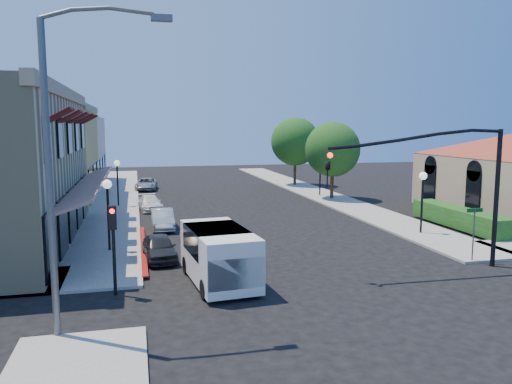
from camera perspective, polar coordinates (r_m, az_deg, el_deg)
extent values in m
plane|color=black|center=(19.25, 9.11, -11.11)|extent=(120.00, 120.00, 0.00)
cube|color=gray|center=(44.23, -15.57, -0.60)|extent=(3.50, 50.00, 0.12)
cube|color=gray|center=(46.97, 6.28, 0.10)|extent=(3.50, 50.00, 0.12)
cube|color=maroon|center=(25.53, -12.75, -6.52)|extent=(0.25, 10.00, 0.06)
cube|color=tan|center=(28.06, -21.15, 10.48)|extent=(0.50, 18.20, 0.60)
cube|color=#561416|center=(28.06, -18.56, 0.87)|extent=(1.75, 17.00, 0.67)
cube|color=#48100E|center=(20.98, -21.54, 8.19)|extent=(1.02, 1.50, 0.60)
cube|color=#48100E|center=(24.35, -20.45, 8.08)|extent=(1.02, 1.50, 0.60)
cube|color=#48100E|center=(27.73, -19.63, 8.00)|extent=(1.02, 1.50, 0.60)
cube|color=#48100E|center=(31.11, -18.98, 7.93)|extent=(1.02, 1.50, 0.60)
cube|color=#48100E|center=(34.50, -18.47, 7.88)|extent=(1.02, 1.50, 0.60)
cube|color=black|center=(21.05, -22.42, -5.45)|extent=(0.12, 2.60, 2.60)
cube|color=black|center=(24.34, -21.22, -3.68)|extent=(0.12, 2.60, 2.60)
cube|color=black|center=(27.66, -20.31, -2.34)|extent=(0.12, 2.60, 2.60)
cube|color=black|center=(31.00, -19.60, -1.28)|extent=(0.12, 2.60, 2.60)
cube|color=black|center=(34.35, -19.02, -0.43)|extent=(0.12, 2.60, 2.60)
cube|color=tan|center=(43.66, -24.69, 3.82)|extent=(10.00, 12.00, 7.60)
cube|color=beige|center=(55.48, -22.33, 4.29)|extent=(10.00, 12.00, 7.00)
cube|color=black|center=(35.85, 23.55, 0.00)|extent=(0.12, 1.40, 2.80)
cube|color=black|center=(39.91, 19.23, 0.92)|extent=(0.12, 1.40, 2.80)
cube|color=#1D4413|center=(32.52, 22.16, -3.87)|extent=(1.40, 8.00, 1.10)
cylinder|color=#322314|center=(42.24, 8.66, 0.58)|extent=(0.28, 0.28, 2.10)
sphere|color=#1D4413|center=(41.98, 8.75, 4.85)|extent=(4.56, 4.56, 4.56)
cylinder|color=#322314|center=(51.57, 4.46, 1.99)|extent=(0.28, 0.28, 2.27)
sphere|color=#1D4413|center=(51.35, 4.50, 5.78)|extent=(4.94, 4.94, 4.94)
cylinder|color=black|center=(23.95, 25.77, -0.71)|extent=(0.20, 0.20, 6.00)
cylinder|color=black|center=(21.47, 18.05, 5.78)|extent=(7.80, 0.14, 0.14)
imported|color=black|center=(19.76, 8.25, 3.33)|extent=(0.20, 0.16, 1.00)
sphere|color=#FF0C0C|center=(19.57, 8.46, 4.17)|extent=(0.22, 0.22, 0.22)
cylinder|color=black|center=(18.88, -15.91, -6.93)|extent=(0.12, 0.12, 3.00)
cube|color=black|center=(18.44, -16.09, -2.83)|extent=(0.28, 0.22, 0.85)
sphere|color=#FF0C0C|center=(18.28, -16.13, -2.12)|extent=(0.18, 0.18, 0.18)
cylinder|color=#595B5E|center=(15.06, -22.54, 0.76)|extent=(0.20, 0.20, 9.00)
cylinder|color=#595B5E|center=(15.13, -17.56, 19.11)|extent=(3.00, 0.12, 0.12)
cube|color=#595B5E|center=(15.11, -10.74, 18.95)|extent=(0.60, 0.25, 0.18)
cylinder|color=#595B5E|center=(24.47, 23.59, -4.58)|extent=(0.06, 0.06, 2.50)
cube|color=#0C591E|center=(24.27, 23.73, -1.93)|extent=(0.80, 0.04, 0.18)
cylinder|color=black|center=(25.23, -16.50, -3.09)|extent=(0.12, 0.12, 3.20)
sphere|color=white|center=(24.98, -16.65, 0.86)|extent=(0.44, 0.44, 0.44)
cylinder|color=black|center=(39.07, -15.52, 0.63)|extent=(0.12, 0.12, 3.20)
sphere|color=white|center=(38.91, -15.61, 3.19)|extent=(0.44, 0.44, 0.44)
cylinder|color=black|center=(29.66, 18.42, -1.61)|extent=(0.12, 0.12, 3.20)
sphere|color=white|center=(29.44, 18.56, 1.75)|extent=(0.44, 0.44, 0.44)
cylinder|color=black|center=(43.92, 7.33, 1.59)|extent=(0.12, 0.12, 3.20)
sphere|color=white|center=(43.77, 7.36, 3.87)|extent=(0.44, 0.44, 0.44)
cube|color=silver|center=(19.67, -4.27, -7.10)|extent=(2.55, 5.04, 1.99)
cube|color=silver|center=(17.75, -2.51, -9.08)|extent=(2.10, 0.85, 1.10)
cube|color=black|center=(17.96, -2.87, -7.05)|extent=(1.88, 0.29, 0.99)
cube|color=black|center=(19.86, -4.53, -5.48)|extent=(2.38, 3.06, 0.99)
cylinder|color=black|center=(18.14, -5.80, -11.01)|extent=(0.34, 0.75, 0.73)
cylinder|color=black|center=(21.24, -7.88, -8.26)|extent=(0.34, 0.75, 0.73)
cylinder|color=black|center=(18.63, -0.08, -10.47)|extent=(0.34, 0.75, 0.73)
cylinder|color=black|center=(21.66, -2.96, -7.88)|extent=(0.34, 0.75, 0.73)
imported|color=#232326|center=(23.47, -10.99, -6.25)|extent=(1.64, 3.52, 1.17)
imported|color=#B8BBBE|center=(30.33, -10.63, -3.08)|extent=(1.27, 3.62, 1.19)
imported|color=silver|center=(37.22, -12.02, -1.25)|extent=(1.87, 3.79, 1.06)
imported|color=#A1A3A6|center=(49.11, -12.43, 0.89)|extent=(2.32, 4.29, 1.14)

